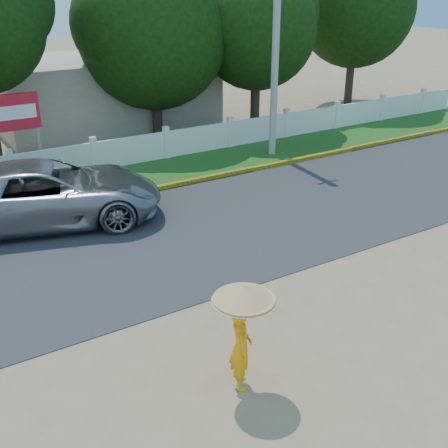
# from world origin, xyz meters

# --- Properties ---
(ground) EXTENTS (120.00, 120.00, 0.00)m
(ground) POSITION_xyz_m (0.00, 0.00, 0.00)
(ground) COLOR #9E8460
(ground) RESTS_ON ground
(road) EXTENTS (60.00, 7.00, 0.02)m
(road) POSITION_xyz_m (0.00, 4.50, 0.01)
(road) COLOR #38383A
(road) RESTS_ON ground
(grass_verge) EXTENTS (60.00, 3.50, 0.03)m
(grass_verge) POSITION_xyz_m (0.00, 9.75, 0.01)
(grass_verge) COLOR #2D601E
(grass_verge) RESTS_ON ground
(curb) EXTENTS (40.00, 0.18, 0.16)m
(curb) POSITION_xyz_m (0.00, 8.05, 0.08)
(curb) COLOR yellow
(curb) RESTS_ON ground
(fence) EXTENTS (40.00, 0.10, 1.10)m
(fence) POSITION_xyz_m (0.00, 11.20, 0.55)
(fence) COLOR silver
(fence) RESTS_ON ground
(building_near) EXTENTS (10.00, 6.00, 3.20)m
(building_near) POSITION_xyz_m (3.00, 18.00, 1.60)
(building_near) COLOR #B7AD99
(building_near) RESTS_ON ground
(utility_pole) EXTENTS (0.28, 0.28, 8.41)m
(utility_pole) POSITION_xyz_m (6.93, 9.43, 4.21)
(utility_pole) COLOR #9A9A97
(utility_pole) RESTS_ON ground
(vehicle) EXTENTS (7.24, 4.80, 1.85)m
(vehicle) POSITION_xyz_m (-2.82, 7.33, 0.92)
(vehicle) COLOR gray
(vehicle) RESTS_ON ground
(monk_with_parasol) EXTENTS (1.12, 1.12, 2.03)m
(monk_with_parasol) POSITION_xyz_m (-1.95, -1.74, 1.33)
(monk_with_parasol) COLOR #FFA30D
(monk_with_parasol) RESTS_ON ground
(billboard) EXTENTS (2.50, 0.13, 2.95)m
(billboard) POSITION_xyz_m (-2.76, 12.30, 2.14)
(billboard) COLOR gray
(billboard) RESTS_ON ground
(tree_row) EXTENTS (30.05, 7.58, 8.27)m
(tree_row) POSITION_xyz_m (4.79, 14.59, 4.86)
(tree_row) COLOR #473828
(tree_row) RESTS_ON ground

